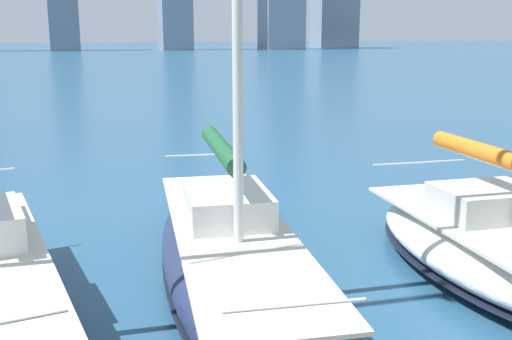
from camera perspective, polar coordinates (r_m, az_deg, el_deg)
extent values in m
cube|color=gray|center=(187.78, 7.53, 14.73)|extent=(12.39, 8.65, 21.31)
ellipsoid|color=white|center=(11.85, 21.89, -7.09)|extent=(3.44, 6.71, 0.94)
ellipsoid|color=black|center=(11.94, 21.79, -8.26)|extent=(3.46, 6.74, 0.10)
cube|color=beige|center=(11.70, 22.10, -4.77)|extent=(2.85, 5.89, 0.06)
cube|color=silver|center=(11.92, 21.13, -2.84)|extent=(1.89, 1.56, 0.55)
cylinder|color=silver|center=(12.13, 20.11, 1.28)|extent=(0.31, 2.74, 0.12)
cylinder|color=orange|center=(12.11, 20.16, 1.83)|extent=(0.50, 2.53, 0.32)
cylinder|color=silver|center=(13.95, 15.26, 0.70)|extent=(2.24, 0.20, 0.04)
ellipsoid|color=navy|center=(10.45, -2.27, -8.55)|extent=(3.34, 9.06, 1.03)
ellipsoid|color=black|center=(10.56, -2.26, -9.98)|extent=(3.36, 9.11, 0.10)
cube|color=beige|center=(10.27, -2.30, -5.73)|extent=(2.80, 7.96, 0.06)
cube|color=silver|center=(10.68, -2.78, -3.28)|extent=(1.63, 2.09, 0.55)
cylinder|color=silver|center=(11.13, -3.35, 1.49)|extent=(0.54, 3.71, 0.12)
cylinder|color=#1E5633|center=(11.11, -3.36, 2.10)|extent=(0.70, 3.43, 0.32)
cylinder|color=silver|center=(6.37, 3.80, -12.76)|extent=(1.53, 0.21, 0.04)
cylinder|color=silver|center=(13.95, -4.99, 1.45)|extent=(1.77, 0.24, 0.04)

